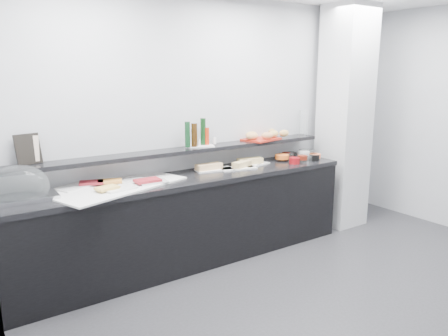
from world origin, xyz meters
TOP-DOWN VIEW (x-y plane):
  - ground at (0.00, 0.00)m, footprint 5.00×5.00m
  - back_wall at (0.00, 2.00)m, footprint 5.00×0.02m
  - column at (1.50, 1.65)m, footprint 0.50×0.50m
  - buffet_cabinet at (-0.70, 1.70)m, footprint 3.60×0.60m
  - counter_top at (-0.70, 1.70)m, footprint 3.62×0.62m
  - wall_shelf at (-0.70, 1.88)m, footprint 3.60×0.25m
  - cloche_base at (-2.20, 1.74)m, footprint 0.48×0.32m
  - cloche_dome at (-2.24, 1.74)m, footprint 0.55×0.46m
  - linen_runner at (-1.43, 1.71)m, footprint 1.34×0.94m
  - platter_meat_a at (-1.78, 1.85)m, footprint 0.37×0.32m
  - food_meat_a at (-1.63, 1.85)m, footprint 0.24×0.20m
  - platter_salmon at (-1.30, 1.84)m, footprint 0.33×0.26m
  - food_salmon at (-1.47, 1.80)m, footprint 0.25×0.20m
  - platter_cheese at (-1.47, 1.58)m, footprint 0.31×0.24m
  - food_cheese at (-1.58, 1.59)m, footprint 0.21×0.16m
  - platter_meat_b at (-1.13, 1.63)m, footprint 0.28×0.20m
  - food_meat_b at (-1.18, 1.63)m, footprint 0.24×0.16m
  - sandwich_plate_left at (-0.34, 1.79)m, footprint 0.42×0.24m
  - sandwich_food_left at (-0.40, 1.80)m, footprint 0.29×0.12m
  - tongs_left at (-0.46, 1.78)m, footprint 0.15×0.07m
  - sandwich_plate_mid at (-0.10, 1.70)m, footprint 0.42×0.24m
  - sandwich_food_mid at (-0.04, 1.71)m, footprint 0.26×0.16m
  - tongs_mid at (-0.15, 1.66)m, footprint 0.14×0.10m
  - sandwich_plate_right at (0.17, 1.75)m, footprint 0.40×0.25m
  - sandwich_food_right at (0.14, 1.80)m, footprint 0.30×0.16m
  - tongs_right at (0.21, 1.70)m, footprint 0.15×0.08m
  - bowl_glass_fruit at (0.66, 1.78)m, footprint 0.25×0.25m
  - fill_glass_fruit at (0.58, 1.76)m, footprint 0.19×0.19m
  - bowl_black_jam at (0.79, 1.83)m, footprint 0.16×0.16m
  - fill_black_jam at (0.73, 1.84)m, footprint 0.12×0.12m
  - bowl_glass_cream at (1.06, 1.84)m, footprint 0.24×0.24m
  - fill_glass_cream at (0.96, 1.79)m, footprint 0.16×0.16m
  - bowl_red_jam at (0.59, 1.56)m, footprint 0.13×0.13m
  - fill_red_jam at (0.75, 1.59)m, footprint 0.13×0.13m
  - bowl_glass_salmon at (0.82, 1.60)m, footprint 0.18×0.18m
  - fill_glass_salmon at (0.95, 1.59)m, footprint 0.16×0.16m
  - bowl_black_fruit at (0.91, 1.56)m, footprint 0.13×0.13m
  - fill_black_fruit at (0.94, 1.60)m, footprint 0.11×0.11m
  - framed_print at (-2.11, 1.95)m, footprint 0.22×0.12m
  - print_art at (-2.10, 1.97)m, footprint 0.17×0.10m
  - condiment_tray at (-0.45, 1.90)m, footprint 0.35×0.29m
  - bottle_green_a at (-0.61, 1.88)m, footprint 0.05×0.05m
  - bottle_brown at (-0.53, 1.87)m, footprint 0.06×0.06m
  - bottle_green_b at (-0.40, 1.91)m, footprint 0.06×0.06m
  - bottle_hot at (-0.37, 1.89)m, footprint 0.06×0.06m
  - shaker_salt at (-0.46, 1.90)m, footprint 0.04×0.04m
  - shaker_pepper at (-0.27, 1.88)m, footprint 0.04×0.04m
  - bread_tray at (0.36, 1.87)m, footprint 0.47×0.38m
  - bread_roll_nw at (0.25, 1.92)m, footprint 0.16×0.12m
  - bread_roll_ne at (0.61, 1.98)m, footprint 0.14×0.11m
  - bread_roll_sw at (0.20, 1.84)m, footprint 0.16×0.12m
  - bread_roll_s at (0.37, 1.78)m, footprint 0.16×0.13m
  - bread_roll_se at (0.66, 1.82)m, footprint 0.13×0.09m
  - bread_roll_mide at (0.52, 1.85)m, footprint 0.16×0.13m
  - carafe at (1.05, 1.91)m, footprint 0.12×0.12m

SIDE VIEW (x-z plane):
  - ground at x=0.00m, z-range 0.00..0.00m
  - buffet_cabinet at x=-0.70m, z-range 0.00..0.85m
  - counter_top at x=-0.70m, z-range 0.85..0.90m
  - linen_runner at x=-1.43m, z-range 0.90..0.91m
  - sandwich_plate_left at x=-0.34m, z-range 0.90..0.91m
  - sandwich_plate_mid at x=-0.10m, z-range 0.90..0.91m
  - sandwich_plate_right at x=0.17m, z-range 0.90..0.91m
  - tongs_left at x=-0.46m, z-range 0.92..0.92m
  - tongs_mid at x=-0.15m, z-range 0.91..0.92m
  - tongs_right at x=0.21m, z-range 0.92..0.92m
  - cloche_base at x=-2.20m, z-range 0.90..0.94m
  - platter_meat_a at x=-1.78m, z-range 0.92..0.93m
  - platter_salmon at x=-1.30m, z-range 0.92..0.93m
  - platter_cheese at x=-1.47m, z-range 0.92..0.93m
  - platter_meat_b at x=-1.13m, z-range 0.92..0.93m
  - bowl_glass_fruit at x=0.66m, z-range 0.90..0.97m
  - bowl_black_jam at x=0.79m, z-range 0.90..0.97m
  - bowl_glass_cream at x=1.06m, z-range 0.90..0.97m
  - bowl_red_jam at x=0.59m, z-range 0.90..0.97m
  - bowl_glass_salmon at x=0.82m, z-range 0.90..0.97m
  - bowl_black_fruit at x=0.91m, z-range 0.90..0.97m
  - food_meat_a at x=-1.63m, z-range 0.93..0.95m
  - food_salmon at x=-1.47m, z-range 0.93..0.95m
  - food_cheese at x=-1.58m, z-range 0.93..0.95m
  - food_meat_b at x=-1.18m, z-range 0.93..0.95m
  - sandwich_food_left at x=-0.40m, z-range 0.91..0.97m
  - sandwich_food_mid at x=-0.04m, z-range 0.91..0.97m
  - sandwich_food_right at x=0.14m, z-range 0.91..0.97m
  - fill_glass_fruit at x=0.58m, z-range 0.92..0.97m
  - fill_black_jam at x=0.73m, z-range 0.92..0.97m
  - fill_glass_cream at x=0.96m, z-range 0.92..0.97m
  - fill_red_jam at x=0.75m, z-range 0.92..0.97m
  - fill_glass_salmon at x=0.95m, z-range 0.92..0.97m
  - fill_black_fruit at x=0.94m, z-range 0.92..0.97m
  - cloche_dome at x=-2.24m, z-range 0.86..1.20m
  - wall_shelf at x=-0.70m, z-range 1.11..1.15m
  - condiment_tray at x=-0.45m, z-range 1.15..1.16m
  - bread_tray at x=0.36m, z-range 1.15..1.17m
  - shaker_salt at x=-0.46m, z-range 1.16..1.23m
  - shaker_pepper at x=-0.27m, z-range 1.16..1.23m
  - bread_roll_nw at x=0.25m, z-range 1.17..1.25m
  - bread_roll_ne at x=0.61m, z-range 1.17..1.25m
  - bread_roll_sw at x=0.20m, z-range 1.17..1.25m
  - bread_roll_s at x=0.37m, z-range 1.17..1.25m
  - bread_roll_se at x=0.66m, z-range 1.17..1.25m
  - bread_roll_mide at x=0.52m, z-range 1.17..1.25m
  - bottle_hot at x=-0.37m, z-range 1.16..1.34m
  - framed_print at x=-2.11m, z-range 1.15..1.41m
  - print_art at x=-2.10m, z-range 1.17..1.39m
  - bottle_brown at x=-0.53m, z-range 1.16..1.40m
  - bottle_green_a at x=-0.61m, z-range 1.16..1.42m
  - carafe at x=1.05m, z-range 1.15..1.45m
  - bottle_green_b at x=-0.40m, z-range 1.16..1.44m
  - back_wall at x=0.00m, z-range 0.00..2.70m
  - column at x=1.50m, z-range 0.00..2.70m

